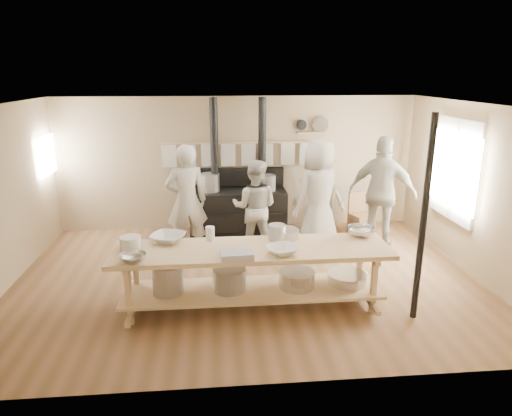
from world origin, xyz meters
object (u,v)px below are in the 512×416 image
at_px(cook_left, 255,207).
at_px(cook_right, 382,193).
at_px(stove, 239,207).
at_px(cook_by_window, 319,194).
at_px(cook_far_left, 187,201).
at_px(cook_center, 319,194).
at_px(chair, 360,222).
at_px(prep_table, 251,271).
at_px(roasting_pan, 237,255).

xyz_separation_m(cook_left, cook_right, (2.25, 0.07, 0.18)).
bearing_deg(stove, cook_by_window, -6.21).
bearing_deg(cook_far_left, cook_center, 172.18).
height_order(stove, cook_right, stove).
relative_size(cook_far_left, cook_center, 0.99).
bearing_deg(cook_center, cook_right, 143.73).
relative_size(stove, cook_far_left, 1.35).
bearing_deg(cook_left, stove, -64.19).
relative_size(cook_left, chair, 2.01).
height_order(prep_table, cook_by_window, cook_by_window).
relative_size(cook_far_left, cook_left, 1.17).
height_order(chair, roasting_pan, roasting_pan).
height_order(stove, cook_far_left, stove).
distance_m(cook_far_left, cook_center, 2.30).
xyz_separation_m(cook_by_window, chair, (0.80, -0.16, -0.54)).
bearing_deg(chair, stove, 151.92).
distance_m(prep_table, roasting_pan, 0.54).
xyz_separation_m(cook_far_left, cook_right, (3.40, 0.09, 0.04)).
bearing_deg(prep_table, cook_center, 57.30).
height_order(stove, chair, stove).
relative_size(cook_far_left, cook_right, 0.96).
height_order(prep_table, cook_right, cook_right).
relative_size(cook_right, roasting_pan, 5.07).
distance_m(cook_far_left, roasting_pan, 2.36).
bearing_deg(roasting_pan, chair, 49.77).
height_order(cook_by_window, roasting_pan, cook_by_window).
height_order(prep_table, chair, prep_table).
height_order(cook_center, chair, cook_center).
bearing_deg(chair, roasting_pan, -150.27).
height_order(cook_right, roasting_pan, cook_right).
bearing_deg(roasting_pan, prep_table, 57.87).
relative_size(cook_center, roasting_pan, 4.93).
xyz_separation_m(prep_table, cook_by_window, (1.54, 2.85, 0.26)).
relative_size(prep_table, cook_right, 1.80).
xyz_separation_m(cook_far_left, chair, (3.28, 0.77, -0.72)).
bearing_deg(cook_center, chair, 179.89).
relative_size(cook_right, cook_by_window, 1.28).
height_order(cook_far_left, chair, cook_far_left).
relative_size(cook_by_window, chair, 1.92).
bearing_deg(cook_far_left, cook_by_window, -172.27).
xyz_separation_m(cook_far_left, cook_left, (1.15, 0.02, -0.14)).
bearing_deg(prep_table, cook_by_window, 61.58).
distance_m(stove, cook_far_left, 1.51).
bearing_deg(stove, cook_far_left, -130.23).
bearing_deg(cook_right, cook_far_left, 33.49).
bearing_deg(cook_right, cook_left, 33.83).
relative_size(cook_left, cook_center, 0.84).
xyz_separation_m(cook_center, cook_right, (1.11, -0.12, 0.03)).
distance_m(cook_far_left, cook_by_window, 2.65).
height_order(prep_table, cook_left, cook_left).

